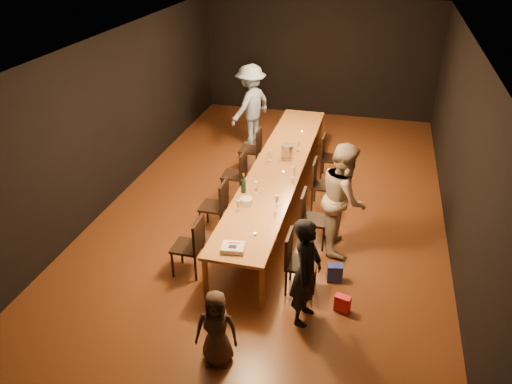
% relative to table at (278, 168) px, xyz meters
% --- Properties ---
extents(ground, '(10.00, 10.00, 0.00)m').
position_rel_table_xyz_m(ground, '(0.00, 0.00, -0.70)').
color(ground, '#442611').
rests_on(ground, ground).
extents(room_shell, '(6.04, 10.04, 3.02)m').
position_rel_table_xyz_m(room_shell, '(0.00, 0.00, 1.38)').
color(room_shell, black).
rests_on(room_shell, ground).
extents(table, '(0.90, 6.00, 0.75)m').
position_rel_table_xyz_m(table, '(0.00, 0.00, 0.00)').
color(table, '#9C662D').
rests_on(table, ground).
extents(chair_right_0, '(0.42, 0.42, 0.93)m').
position_rel_table_xyz_m(chair_right_0, '(0.85, -2.40, -0.24)').
color(chair_right_0, black).
rests_on(chair_right_0, ground).
extents(chair_right_1, '(0.42, 0.42, 0.93)m').
position_rel_table_xyz_m(chair_right_1, '(0.85, -1.20, -0.24)').
color(chair_right_1, black).
rests_on(chair_right_1, ground).
extents(chair_right_2, '(0.42, 0.42, 0.93)m').
position_rel_table_xyz_m(chair_right_2, '(0.85, 0.00, -0.24)').
color(chair_right_2, black).
rests_on(chair_right_2, ground).
extents(chair_right_3, '(0.42, 0.42, 0.93)m').
position_rel_table_xyz_m(chair_right_3, '(0.85, 1.20, -0.24)').
color(chair_right_3, black).
rests_on(chair_right_3, ground).
extents(chair_left_0, '(0.42, 0.42, 0.93)m').
position_rel_table_xyz_m(chair_left_0, '(-0.85, -2.40, -0.24)').
color(chair_left_0, black).
rests_on(chair_left_0, ground).
extents(chair_left_1, '(0.42, 0.42, 0.93)m').
position_rel_table_xyz_m(chair_left_1, '(-0.85, -1.20, -0.24)').
color(chair_left_1, black).
rests_on(chair_left_1, ground).
extents(chair_left_2, '(0.42, 0.42, 0.93)m').
position_rel_table_xyz_m(chair_left_2, '(-0.85, 0.00, -0.24)').
color(chair_left_2, black).
rests_on(chair_left_2, ground).
extents(chair_left_3, '(0.42, 0.42, 0.93)m').
position_rel_table_xyz_m(chair_left_3, '(-0.85, 1.20, -0.24)').
color(chair_left_3, black).
rests_on(chair_left_3, ground).
extents(woman_birthday, '(0.44, 0.60, 1.53)m').
position_rel_table_xyz_m(woman_birthday, '(0.99, -2.96, 0.06)').
color(woman_birthday, black).
rests_on(woman_birthday, ground).
extents(woman_tan, '(0.82, 0.98, 1.80)m').
position_rel_table_xyz_m(woman_tan, '(1.27, -1.17, 0.20)').
color(woman_tan, tan).
rests_on(woman_tan, ground).
extents(man_blue, '(1.13, 1.38, 1.86)m').
position_rel_table_xyz_m(man_blue, '(-1.20, 2.57, 0.23)').
color(man_blue, '#86A4CF').
rests_on(man_blue, ground).
extents(child, '(0.55, 0.40, 1.03)m').
position_rel_table_xyz_m(child, '(0.11, -3.94, -0.19)').
color(child, '#433025').
rests_on(child, ground).
extents(gift_bag_red, '(0.23, 0.16, 0.25)m').
position_rel_table_xyz_m(gift_bag_red, '(1.48, -2.70, -0.58)').
color(gift_bag_red, red).
rests_on(gift_bag_red, ground).
extents(gift_bag_blue, '(0.24, 0.19, 0.27)m').
position_rel_table_xyz_m(gift_bag_blue, '(1.30, -2.07, -0.57)').
color(gift_bag_blue, '#223396').
rests_on(gift_bag_blue, ground).
extents(birthday_cake, '(0.34, 0.29, 0.07)m').
position_rel_table_xyz_m(birthday_cake, '(-0.05, -2.71, 0.08)').
color(birthday_cake, white).
rests_on(birthday_cake, table).
extents(plate_stack, '(0.24, 0.24, 0.11)m').
position_rel_table_xyz_m(plate_stack, '(-0.20, -1.49, 0.10)').
color(plate_stack, silver).
rests_on(plate_stack, table).
extents(champagne_bottle, '(0.09, 0.09, 0.35)m').
position_rel_table_xyz_m(champagne_bottle, '(-0.34, -1.12, 0.22)').
color(champagne_bottle, black).
rests_on(champagne_bottle, table).
extents(ice_bucket, '(0.24, 0.24, 0.24)m').
position_rel_table_xyz_m(ice_bucket, '(0.08, 0.42, 0.17)').
color(ice_bucket, '#ACACB1').
rests_on(ice_bucket, table).
extents(wineglass_0, '(0.06, 0.06, 0.21)m').
position_rel_table_xyz_m(wineglass_0, '(-0.25, -1.75, 0.15)').
color(wineglass_0, beige).
rests_on(wineglass_0, table).
extents(wineglass_1, '(0.06, 0.06, 0.21)m').
position_rel_table_xyz_m(wineglass_1, '(0.28, -1.45, 0.15)').
color(wineglass_1, beige).
rests_on(wineglass_1, table).
extents(wineglass_2, '(0.06, 0.06, 0.21)m').
position_rel_table_xyz_m(wineglass_2, '(-0.15, -1.09, 0.15)').
color(wineglass_2, silver).
rests_on(wineglass_2, table).
extents(wineglass_3, '(0.06, 0.06, 0.21)m').
position_rel_table_xyz_m(wineglass_3, '(0.34, -0.40, 0.15)').
color(wineglass_3, beige).
rests_on(wineglass_3, table).
extents(wineglass_4, '(0.06, 0.06, 0.21)m').
position_rel_table_xyz_m(wineglass_4, '(-0.20, 0.18, 0.15)').
color(wineglass_4, silver).
rests_on(wineglass_4, table).
extents(wineglass_5, '(0.06, 0.06, 0.21)m').
position_rel_table_xyz_m(wineglass_5, '(0.22, 0.78, 0.15)').
color(wineglass_5, silver).
rests_on(wineglass_5, table).
extents(tealight_near, '(0.05, 0.05, 0.03)m').
position_rel_table_xyz_m(tealight_near, '(0.15, -2.29, 0.06)').
color(tealight_near, '#B2B7B2').
rests_on(tealight_near, table).
extents(tealight_mid, '(0.05, 0.05, 0.03)m').
position_rel_table_xyz_m(tealight_mid, '(0.15, -0.28, 0.06)').
color(tealight_mid, '#B2B7B2').
rests_on(tealight_mid, table).
extents(tealight_far, '(0.05, 0.05, 0.03)m').
position_rel_table_xyz_m(tealight_far, '(0.15, 1.66, 0.06)').
color(tealight_far, '#B2B7B2').
rests_on(tealight_far, table).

